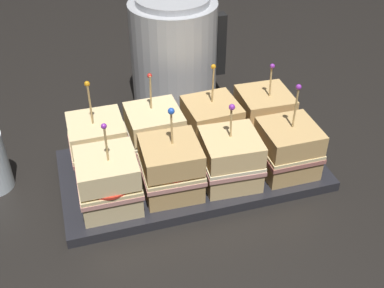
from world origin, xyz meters
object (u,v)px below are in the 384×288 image
(sandwich_front_far_right, at_px, (288,149))
(kettle_steel, at_px, (174,53))
(sandwich_back_center_right, at_px, (211,124))
(sandwich_back_far_right, at_px, (264,115))
(sandwich_front_far_left, at_px, (108,182))
(sandwich_back_center_left, at_px, (155,133))
(sandwich_back_far_left, at_px, (98,144))
(serving_platter, at_px, (192,170))
(sandwich_front_center_left, at_px, (171,168))
(sandwich_front_center_right, at_px, (230,159))

(sandwich_front_far_right, xyz_separation_m, kettle_steel, (-0.12, 0.31, 0.05))
(sandwich_back_center_right, distance_m, sandwich_back_far_right, 0.10)
(sandwich_front_far_left, xyz_separation_m, sandwich_back_center_left, (0.10, 0.11, -0.00))
(sandwich_back_far_left, distance_m, sandwich_back_far_right, 0.31)
(sandwich_front_far_right, height_order, sandwich_back_far_left, sandwich_back_far_left)
(sandwich_back_far_left, bearing_deg, serving_platter, -17.49)
(serving_platter, relative_size, kettle_steel, 1.80)
(sandwich_front_center_left, height_order, sandwich_back_far_left, sandwich_back_far_left)
(sandwich_front_far_left, distance_m, sandwich_back_center_left, 0.15)
(sandwich_back_center_left, bearing_deg, serving_platter, -44.52)
(sandwich_front_far_right, height_order, sandwich_back_center_right, sandwich_front_far_right)
(sandwich_front_far_left, height_order, sandwich_front_center_right, sandwich_front_far_left)
(serving_platter, relative_size, sandwich_front_far_right, 2.71)
(sandwich_front_center_right, bearing_deg, sandwich_back_center_right, 88.42)
(sandwich_front_center_right, distance_m, kettle_steel, 0.31)
(sandwich_front_center_right, xyz_separation_m, sandwich_front_far_right, (0.10, -0.00, 0.00))
(sandwich_front_far_left, distance_m, sandwich_front_center_left, 0.10)
(serving_platter, distance_m, sandwich_front_center_right, 0.09)
(sandwich_back_center_right, xyz_separation_m, sandwich_back_far_right, (0.10, -0.00, 0.00))
(sandwich_front_far_right, distance_m, sandwich_back_far_left, 0.33)
(sandwich_back_center_left, distance_m, sandwich_back_far_right, 0.21)
(sandwich_front_far_left, relative_size, sandwich_back_center_right, 0.97)
(sandwich_front_center_right, bearing_deg, sandwich_back_center_left, 134.48)
(sandwich_front_far_left, relative_size, sandwich_back_far_left, 0.92)
(sandwich_back_far_left, distance_m, kettle_steel, 0.28)
(kettle_steel, bearing_deg, sandwich_front_center_left, -106.05)
(sandwich_back_center_left, height_order, sandwich_back_far_right, sandwich_back_center_left)
(sandwich_front_center_left, bearing_deg, sandwich_back_far_right, 26.35)
(sandwich_back_center_left, bearing_deg, sandwich_front_center_left, -88.22)
(sandwich_front_far_left, xyz_separation_m, sandwich_back_far_right, (0.31, 0.11, 0.00))
(sandwich_front_center_left, xyz_separation_m, sandwich_front_far_right, (0.21, -0.00, -0.00))
(sandwich_front_far_left, height_order, sandwich_back_center_right, sandwich_back_center_right)
(sandwich_front_center_left, relative_size, sandwich_back_center_right, 0.96)
(sandwich_front_center_right, relative_size, sandwich_back_far_left, 0.86)
(serving_platter, distance_m, sandwich_front_center_left, 0.09)
(sandwich_front_center_left, distance_m, sandwich_back_far_right, 0.23)
(sandwich_front_center_left, distance_m, sandwich_back_center_right, 0.15)
(sandwich_back_far_left, distance_m, sandwich_back_center_right, 0.21)
(sandwich_back_far_left, bearing_deg, sandwich_front_center_right, -26.41)
(kettle_steel, bearing_deg, sandwich_back_far_right, -59.16)
(serving_platter, bearing_deg, sandwich_front_far_left, -160.41)
(sandwich_front_center_left, bearing_deg, sandwich_front_far_right, -1.11)
(serving_platter, distance_m, sandwich_back_far_left, 0.17)
(sandwich_front_far_right, height_order, sandwich_back_center_left, sandwich_front_far_right)
(sandwich_back_center_left, height_order, sandwich_back_center_right, sandwich_back_center_right)
(sandwich_back_far_left, bearing_deg, sandwich_back_center_left, 2.18)
(sandwich_back_center_right, bearing_deg, sandwich_front_far_left, -152.19)
(sandwich_front_far_left, distance_m, kettle_steel, 0.36)
(sandwich_back_center_left, bearing_deg, sandwich_front_far_right, -27.10)
(sandwich_front_center_left, bearing_deg, sandwich_back_far_left, 136.58)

